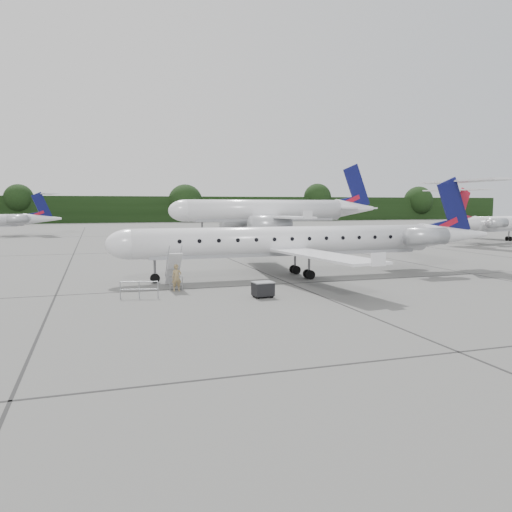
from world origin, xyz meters
name	(u,v)px	position (x,y,z in m)	size (l,w,h in m)	color
ground	(367,291)	(0.00, 0.00, 0.00)	(320.00, 320.00, 0.00)	slate
treeline	(151,209)	(0.00, 130.00, 4.00)	(260.00, 4.00, 8.00)	black
main_regional_jet	(289,227)	(-2.56, 7.26, 3.86)	(30.13, 21.69, 7.73)	silver
airstair	(174,270)	(-11.73, 4.96, 1.21)	(0.85, 2.46, 2.42)	silver
passenger	(177,278)	(-11.74, 3.58, 0.87)	(0.63, 0.42, 1.74)	olive
safety_railing	(139,290)	(-14.25, 1.74, 0.50)	(2.20, 0.08, 1.00)	gray
baggage_cart	(263,289)	(-7.16, -0.17, 0.50)	(1.16, 0.94, 1.01)	black
bg_narrowbody	(266,200)	(10.62, 51.23, 6.28)	(35.00, 25.20, 12.57)	silver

